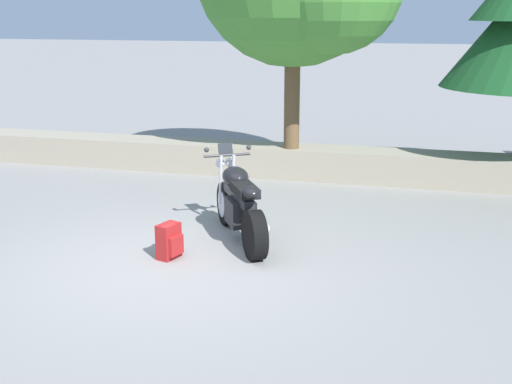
{
  "coord_description": "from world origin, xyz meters",
  "views": [
    {
      "loc": [
        2.89,
        -6.94,
        2.95
      ],
      "look_at": [
        0.74,
        1.2,
        0.65
      ],
      "focal_mm": 46.4,
      "sensor_mm": 36.0,
      "label": 1
    }
  ],
  "objects": [
    {
      "name": "rider_backpack",
      "position": [
        -0.11,
        0.23,
        0.24
      ],
      "size": [
        0.32,
        0.34,
        0.47
      ],
      "color": "#A31E1E",
      "rests_on": "ground"
    },
    {
      "name": "motorcycle_black_centre",
      "position": [
        0.53,
        1.1,
        0.49
      ],
      "size": [
        1.23,
        1.85,
        1.18
      ],
      "color": "black",
      "rests_on": "ground"
    },
    {
      "name": "ground_plane",
      "position": [
        0.0,
        0.0,
        0.0
      ],
      "size": [
        120.0,
        120.0,
        0.0
      ],
      "primitive_type": "plane",
      "color": "gray"
    },
    {
      "name": "stone_wall",
      "position": [
        0.0,
        4.8,
        0.28
      ],
      "size": [
        36.0,
        0.8,
        0.55
      ],
      "primitive_type": "cube",
      "color": "gray",
      "rests_on": "ground"
    }
  ]
}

